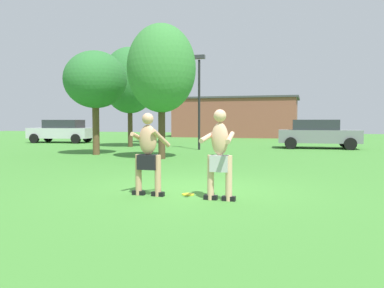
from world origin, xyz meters
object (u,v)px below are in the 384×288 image
at_px(tree_right_field, 160,85).
at_px(tree_behind_players, 130,81).
at_px(player_near, 220,152).
at_px(car_gray_near_post, 318,133).
at_px(car_silver_mid_lot, 62,131).
at_px(frisbee, 188,194).
at_px(player_in_black, 148,152).
at_px(tree_left_field, 95,80).
at_px(tree_near_building, 161,69).
at_px(lamp_post, 199,91).

bearing_deg(tree_right_field, tree_behind_players, -94.46).
bearing_deg(player_near, tree_behind_players, 121.03).
distance_m(car_gray_near_post, car_silver_mid_lot, 16.90).
bearing_deg(car_silver_mid_lot, frisbee, -49.03).
height_order(frisbee, car_gray_near_post, car_gray_near_post).
bearing_deg(player_in_black, tree_left_field, 125.53).
distance_m(tree_left_field, tree_behind_players, 5.40).
distance_m(tree_right_field, tree_near_building, 11.14).
bearing_deg(tree_left_field, tree_right_field, 92.93).
bearing_deg(car_gray_near_post, lamp_post, -155.57).
height_order(car_gray_near_post, tree_behind_players, tree_behind_players).
distance_m(player_in_black, car_silver_mid_lot, 20.93).
height_order(player_in_black, tree_right_field, tree_right_field).
bearing_deg(lamp_post, frisbee, -76.01).
bearing_deg(frisbee, player_in_black, -160.21).
bearing_deg(frisbee, tree_near_building, 114.39).
xyz_separation_m(car_silver_mid_lot, tree_behind_players, (6.39, -2.64, 3.02)).
bearing_deg(tree_behind_players, tree_near_building, -55.61).
xyz_separation_m(tree_right_field, tree_behind_players, (-0.32, -4.11, -0.07)).
bearing_deg(tree_near_building, car_gray_near_post, 52.08).
bearing_deg(player_near, tree_right_field, 113.99).
bearing_deg(player_in_black, tree_right_field, 109.91).
bearing_deg(lamp_post, tree_near_building, -91.70).
bearing_deg(car_silver_mid_lot, tree_left_field, -47.91).
xyz_separation_m(car_gray_near_post, tree_right_field, (-10.16, 2.46, 3.09)).
xyz_separation_m(car_silver_mid_lot, tree_right_field, (6.71, 1.47, 3.09)).
distance_m(car_silver_mid_lot, tree_near_building, 14.20).
xyz_separation_m(frisbee, car_gray_near_post, (2.97, 15.02, 0.81)).
relative_size(tree_left_field, tree_right_field, 0.85).
distance_m(player_in_black, lamp_post, 12.95).
relative_size(player_near, car_gray_near_post, 0.40).
relative_size(player_near, player_in_black, 1.04).
distance_m(frisbee, tree_behind_players, 15.81).
height_order(player_near, tree_left_field, tree_left_field).
bearing_deg(tree_near_building, frisbee, -65.61).
relative_size(car_silver_mid_lot, tree_behind_players, 0.78).
distance_m(car_gray_near_post, tree_right_field, 10.90).
relative_size(frisbee, lamp_post, 0.05).
xyz_separation_m(car_gray_near_post, tree_near_building, (-6.18, -7.93, 2.76)).
bearing_deg(player_in_black, frisbee, 19.79).
height_order(player_near, tree_right_field, tree_right_field).
xyz_separation_m(player_in_black, tree_right_field, (-6.43, 17.75, 3.02)).
distance_m(tree_left_field, tree_right_field, 9.46).
xyz_separation_m(player_near, player_in_black, (-1.51, 0.08, -0.03)).
distance_m(player_in_black, tree_near_building, 8.21).
xyz_separation_m(player_near, tree_left_field, (-7.45, 8.41, 2.40)).
xyz_separation_m(frisbee, car_silver_mid_lot, (-13.90, 16.01, 0.81)).
distance_m(lamp_post, tree_right_field, 6.69).
height_order(car_silver_mid_lot, tree_near_building, tree_near_building).
bearing_deg(lamp_post, tree_behind_players, 166.23).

